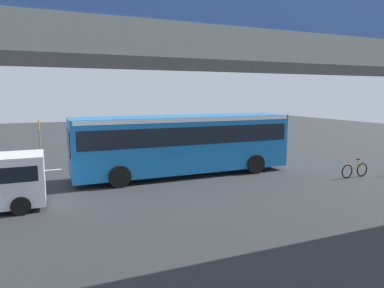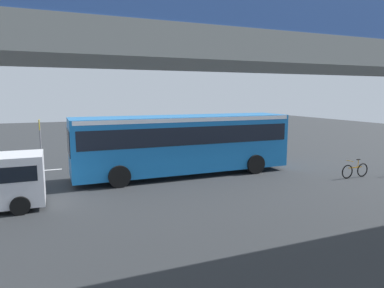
{
  "view_description": "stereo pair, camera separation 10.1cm",
  "coord_description": "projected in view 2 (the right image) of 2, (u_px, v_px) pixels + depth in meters",
  "views": [
    {
      "loc": [
        5.48,
        17.32,
        4.28
      ],
      "look_at": [
        -1.6,
        0.37,
        1.6
      ],
      "focal_mm": 31.96,
      "sensor_mm": 36.0,
      "label": 1
    },
    {
      "loc": [
        5.39,
        17.36,
        4.28
      ],
      "look_at": [
        -1.6,
        0.37,
        1.6
      ],
      "focal_mm": 31.96,
      "sensor_mm": 36.0,
      "label": 2
    }
  ],
  "objects": [
    {
      "name": "ground",
      "position": [
        162.0,
        174.0,
        18.53
      ],
      "size": [
        80.0,
        80.0,
        0.0
      ],
      "primitive_type": "plane",
      "color": "#2D3033"
    },
    {
      "name": "city_bus",
      "position": [
        184.0,
        140.0,
        18.12
      ],
      "size": [
        11.54,
        2.85,
        3.15
      ],
      "color": "#196BB7",
      "rests_on": "ground"
    },
    {
      "name": "bicycle_orange",
      "position": [
        355.0,
        171.0,
        17.65
      ],
      "size": [
        1.77,
        0.44,
        0.96
      ],
      "color": "black",
      "rests_on": "ground"
    },
    {
      "name": "pedestrian",
      "position": [
        110.0,
        148.0,
        21.64
      ],
      "size": [
        0.38,
        0.38,
        1.79
      ],
      "color": "#2D2D38",
      "rests_on": "ground"
    },
    {
      "name": "traffic_sign",
      "position": [
        40.0,
        135.0,
        20.28
      ],
      "size": [
        0.08,
        0.6,
        2.8
      ],
      "color": "slate",
      "rests_on": "ground"
    },
    {
      "name": "lane_dash_leftmost",
      "position": [
        230.0,
        156.0,
        23.87
      ],
      "size": [
        2.0,
        0.2,
        0.01
      ],
      "primitive_type": "cube",
      "color": "silver",
      "rests_on": "ground"
    },
    {
      "name": "lane_dash_left",
      "position": [
        176.0,
        160.0,
        22.37
      ],
      "size": [
        2.0,
        0.2,
        0.01
      ],
      "primitive_type": "cube",
      "color": "silver",
      "rests_on": "ground"
    },
    {
      "name": "lane_dash_centre",
      "position": [
        114.0,
        165.0,
        20.86
      ],
      "size": [
        2.0,
        0.2,
        0.01
      ],
      "primitive_type": "cube",
      "color": "silver",
      "rests_on": "ground"
    },
    {
      "name": "lane_dash_right",
      "position": [
        43.0,
        170.0,
        19.36
      ],
      "size": [
        2.0,
        0.2,
        0.01
      ],
      "primitive_type": "cube",
      "color": "silver",
      "rests_on": "ground"
    },
    {
      "name": "pedestrian_overpass",
      "position": [
        315.0,
        75.0,
        7.46
      ],
      "size": [
        27.09,
        2.6,
        6.39
      ],
      "color": "gray",
      "rests_on": "ground"
    }
  ]
}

